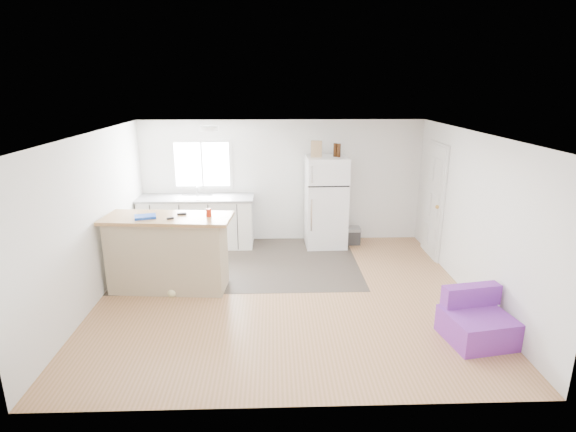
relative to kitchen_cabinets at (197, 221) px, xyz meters
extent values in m
cube|color=#9C6D41|center=(1.65, -2.16, -0.50)|extent=(5.50, 5.00, 0.01)
cube|color=white|center=(1.65, -2.16, 1.90)|extent=(5.50, 5.00, 0.01)
cube|color=white|center=(1.65, 0.34, 0.70)|extent=(5.50, 0.01, 2.40)
cube|color=white|center=(1.65, -4.66, 0.70)|extent=(5.50, 0.01, 2.40)
cube|color=white|center=(-1.10, -2.16, 0.70)|extent=(0.01, 5.00, 2.40)
cube|color=white|center=(4.40, -2.16, 0.70)|extent=(0.01, 5.00, 2.40)
cube|color=#372F29|center=(0.93, -0.91, -0.50)|extent=(4.05, 2.50, 0.00)
cube|color=white|center=(0.10, 0.33, 1.05)|extent=(1.18, 0.04, 0.98)
cube|color=white|center=(0.10, 0.31, 1.05)|extent=(1.05, 0.01, 0.85)
cube|color=white|center=(0.10, 0.31, 1.05)|extent=(0.03, 0.02, 0.85)
cube|color=white|center=(4.37, -0.61, 0.52)|extent=(0.05, 0.82, 2.03)
cube|color=white|center=(4.38, -0.61, 0.52)|extent=(0.03, 0.92, 2.10)
sphere|color=gold|center=(4.33, -0.93, 0.50)|extent=(0.07, 0.07, 0.07)
cylinder|color=white|center=(0.45, -0.96, 1.86)|extent=(0.30, 0.30, 0.07)
cube|color=white|center=(0.00, 0.00, -0.03)|extent=(2.14, 0.66, 0.94)
cube|color=gray|center=(0.00, 0.00, 0.46)|extent=(2.21, 0.70, 0.04)
cube|color=silver|center=(0.00, -0.03, 0.46)|extent=(0.59, 0.45, 0.06)
cube|color=tan|center=(-0.13, -1.91, 0.06)|extent=(1.77, 0.76, 1.11)
cube|color=tan|center=(-0.10, -1.91, 0.64)|extent=(1.95, 0.88, 0.05)
cube|color=white|center=(2.49, -0.04, 0.37)|extent=(0.79, 0.74, 1.75)
cube|color=black|center=(2.49, -0.40, 0.76)|extent=(0.77, 0.03, 0.02)
cube|color=silver|center=(2.18, -0.41, 0.98)|extent=(0.03, 0.02, 0.31)
cube|color=silver|center=(2.18, -0.41, 0.22)|extent=(0.03, 0.02, 0.61)
cube|color=#2C2D2F|center=(2.97, 0.02, -0.36)|extent=(0.41, 0.27, 0.27)
cube|color=gray|center=(2.97, 0.02, -0.20)|extent=(0.43, 0.29, 0.05)
cube|color=purple|center=(3.98, -3.53, -0.32)|extent=(0.86, 0.82, 0.35)
cube|color=purple|center=(3.98, -3.27, -0.02)|extent=(0.77, 0.30, 0.26)
cube|color=silver|center=(0.27, -2.08, -0.38)|extent=(0.16, 0.14, 0.25)
cylinder|color=#1A36B9|center=(0.27, -2.08, -0.23)|extent=(0.06, 0.06, 0.05)
cylinder|color=green|center=(0.06, -2.10, 0.10)|extent=(0.10, 0.30, 1.12)
sphere|color=beige|center=(-0.05, -2.21, -0.44)|extent=(0.13, 0.13, 0.13)
cylinder|color=red|center=(0.52, -1.93, 0.72)|extent=(0.09, 0.09, 0.12)
cube|color=blue|center=(-0.41, -1.97, 0.68)|extent=(0.35, 0.30, 0.04)
cube|color=black|center=(0.10, -1.82, 0.68)|extent=(0.15, 0.07, 0.03)
cube|color=black|center=(-0.03, -2.05, 0.68)|extent=(0.11, 0.08, 0.03)
cube|color=#9E845A|center=(2.28, -0.08, 1.40)|extent=(0.21, 0.13, 0.30)
cylinder|color=#361A09|center=(2.70, -0.09, 1.37)|extent=(0.08, 0.08, 0.25)
cylinder|color=#361A09|center=(2.64, -0.03, 1.37)|extent=(0.09, 0.09, 0.25)
camera|label=1|loc=(1.48, -8.36, 2.56)|focal=28.00mm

